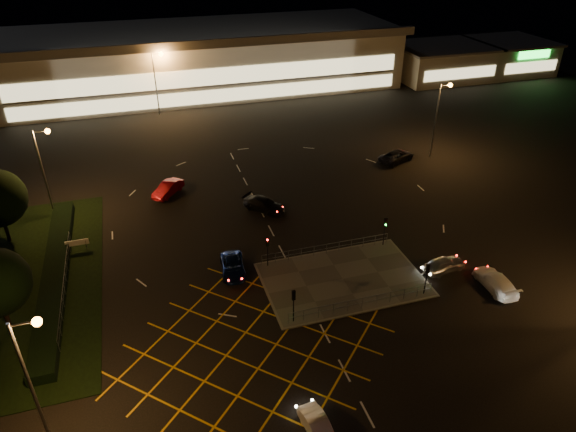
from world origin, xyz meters
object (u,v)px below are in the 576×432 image
object	(u,v)px
car_left_blue	(233,266)
car_far_dkgrey	(264,204)
car_queue_white	(319,428)
car_east_grey	(397,156)
car_approach_white	(496,281)
signal_se	(427,273)
signal_sw	(294,300)
car_circ_red	(168,189)
signal_nw	(267,246)
signal_ne	(385,226)
car_right_silver	(444,264)

from	to	relation	value
car_left_blue	car_far_dkgrey	size ratio (longest dim) A/B	0.93
car_queue_white	car_east_grey	world-z (taller)	car_east_grey
car_queue_white	car_left_blue	distance (m)	18.71
car_east_grey	car_approach_white	distance (m)	27.30
signal_se	signal_sw	bearing A→B (deg)	0.00
car_circ_red	car_approach_white	world-z (taller)	car_circ_red
signal_sw	signal_nw	bearing A→B (deg)	-90.00
signal_nw	signal_ne	size ratio (longest dim) A/B	1.00
signal_sw	car_east_grey	distance (m)	34.54
signal_sw	car_right_silver	bearing A→B (deg)	-170.64
signal_nw	car_far_dkgrey	distance (m)	10.85
signal_nw	car_east_grey	xyz separation A→B (m)	(22.77, 17.93, -1.63)
signal_nw	car_approach_white	world-z (taller)	signal_nw
signal_ne	car_queue_white	size ratio (longest dim) A/B	0.82
signal_sw	car_left_blue	size ratio (longest dim) A/B	0.68
car_far_dkgrey	car_east_grey	xyz separation A→B (m)	(20.35, 7.49, 0.01)
signal_sw	car_far_dkgrey	distance (m)	18.66
car_far_dkgrey	car_approach_white	xyz separation A→B (m)	(16.08, -19.47, -0.00)
car_queue_white	car_right_silver	bearing A→B (deg)	29.99
car_queue_white	car_far_dkgrey	distance (m)	29.21
car_approach_white	car_east_grey	bearing A→B (deg)	-97.04
car_queue_white	car_east_grey	size ratio (longest dim) A/B	0.72
signal_ne	car_east_grey	bearing A→B (deg)	59.01
signal_nw	car_queue_white	distance (m)	18.64
signal_nw	car_east_grey	size ratio (longest dim) A/B	0.60
car_east_grey	signal_ne	bearing A→B (deg)	125.07
car_far_dkgrey	car_right_silver	distance (m)	20.57
signal_ne	car_east_grey	world-z (taller)	signal_ne
signal_sw	signal_se	xyz separation A→B (m)	(12.00, 0.00, 0.00)
signal_sw	car_far_dkgrey	world-z (taller)	signal_sw
car_far_dkgrey	car_approach_white	world-z (taller)	car_far_dkgrey
signal_se	signal_nw	distance (m)	14.41
signal_nw	car_right_silver	world-z (taller)	signal_nw
signal_ne	signal_sw	bearing A→B (deg)	-146.35
signal_ne	car_approach_white	distance (m)	11.25
signal_se	car_far_dkgrey	world-z (taller)	signal_se
car_queue_white	car_east_grey	xyz separation A→B (m)	(24.42, 36.41, 0.10)
car_approach_white	car_far_dkgrey	bearing A→B (deg)	-48.49
car_left_blue	signal_sw	bearing A→B (deg)	-61.90
car_far_dkgrey	car_left_blue	bearing A→B (deg)	-160.58
signal_ne	car_left_blue	bearing A→B (deg)	179.43
car_right_silver	car_queue_white	bearing A→B (deg)	118.12
signal_nw	car_right_silver	xyz separation A→B (m)	(15.50, -5.43, -1.65)
signal_nw	signal_sw	bearing A→B (deg)	-90.00
signal_ne	car_circ_red	size ratio (longest dim) A/B	0.68
signal_nw	car_right_silver	size ratio (longest dim) A/B	0.75
car_circ_red	car_approach_white	size ratio (longest dim) A/B	0.93
signal_se	car_queue_white	size ratio (longest dim) A/B	0.82
signal_sw	car_east_grey	xyz separation A→B (m)	(22.77, 25.92, -1.63)
car_queue_white	car_circ_red	xyz separation A→B (m)	(-5.83, 35.88, 0.13)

